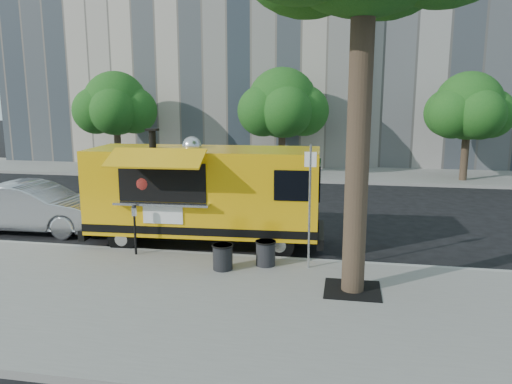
# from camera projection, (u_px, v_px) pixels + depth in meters

# --- Properties ---
(ground) EXTENTS (120.00, 120.00, 0.00)m
(ground) POSITION_uv_depth(u_px,v_px,m) (257.00, 250.00, 13.94)
(ground) COLOR black
(ground) RESTS_ON ground
(sidewalk) EXTENTS (60.00, 6.00, 0.15)m
(sidewalk) POSITION_uv_depth(u_px,v_px,m) (222.00, 307.00, 10.07)
(sidewalk) COLOR gray
(sidewalk) RESTS_ON ground
(curb) EXTENTS (60.00, 0.14, 0.16)m
(curb) POSITION_uv_depth(u_px,v_px,m) (251.00, 258.00, 13.03)
(curb) COLOR #999993
(curb) RESTS_ON ground
(far_sidewalk) EXTENTS (60.00, 5.00, 0.15)m
(far_sidewalk) POSITION_uv_depth(u_px,v_px,m) (302.00, 173.00, 26.95)
(far_sidewalk) COLOR gray
(far_sidewalk) RESTS_ON ground
(building_mid) EXTENTS (20.00, 14.00, 20.00)m
(building_mid) POSITION_uv_depth(u_px,v_px,m) (505.00, 4.00, 32.05)
(building_mid) COLOR gray
(building_mid) RESTS_ON ground
(tree_well) EXTENTS (1.20, 1.20, 0.02)m
(tree_well) POSITION_uv_depth(u_px,v_px,m) (352.00, 290.00, 10.75)
(tree_well) COLOR black
(tree_well) RESTS_ON sidewalk
(far_tree_a) EXTENTS (3.42, 3.42, 5.36)m
(far_tree_a) POSITION_uv_depth(u_px,v_px,m) (116.00, 104.00, 26.85)
(far_tree_a) COLOR #33261C
(far_tree_a) RESTS_ON far_sidewalk
(far_tree_b) EXTENTS (3.60, 3.60, 5.50)m
(far_tree_b) POSITION_uv_depth(u_px,v_px,m) (282.00, 103.00, 25.63)
(far_tree_b) COLOR #33261C
(far_tree_b) RESTS_ON far_sidewalk
(far_tree_c) EXTENTS (3.24, 3.24, 5.21)m
(far_tree_c) POSITION_uv_depth(u_px,v_px,m) (469.00, 106.00, 23.76)
(far_tree_c) COLOR #33261C
(far_tree_c) RESTS_ON far_sidewalk
(sign_post) EXTENTS (0.28, 0.06, 3.00)m
(sign_post) POSITION_uv_depth(u_px,v_px,m) (310.00, 199.00, 11.81)
(sign_post) COLOR silver
(sign_post) RESTS_ON sidewalk
(parking_meter) EXTENTS (0.11, 0.11, 1.33)m
(parking_meter) POSITION_uv_depth(u_px,v_px,m) (135.00, 224.00, 12.98)
(parking_meter) COLOR black
(parking_meter) RESTS_ON sidewalk
(food_truck) EXTENTS (6.83, 3.37, 3.32)m
(food_truck) POSITION_uv_depth(u_px,v_px,m) (203.00, 193.00, 14.08)
(food_truck) COLOR #F5B20C
(food_truck) RESTS_ON ground
(sedan) EXTENTS (4.82, 1.83, 1.57)m
(sedan) POSITION_uv_depth(u_px,v_px,m) (33.00, 207.00, 15.74)
(sedan) COLOR #A1A3A8
(sedan) RESTS_ON ground
(trash_bin_left) EXTENTS (0.51, 0.51, 0.62)m
(trash_bin_left) POSITION_uv_depth(u_px,v_px,m) (266.00, 252.00, 12.24)
(trash_bin_left) COLOR black
(trash_bin_left) RESTS_ON sidewalk
(trash_bin_right) EXTENTS (0.51, 0.51, 0.62)m
(trash_bin_right) POSITION_uv_depth(u_px,v_px,m) (223.00, 256.00, 11.95)
(trash_bin_right) COLOR black
(trash_bin_right) RESTS_ON sidewalk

